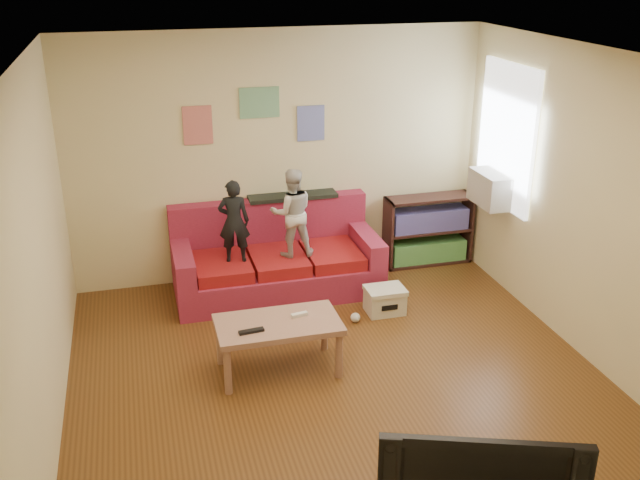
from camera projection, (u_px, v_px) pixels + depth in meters
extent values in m
cube|color=brown|center=(345.00, 392.00, 5.95)|extent=(4.50, 5.00, 0.01)
cube|color=white|center=(350.00, 61.00, 4.93)|extent=(4.50, 5.00, 0.01)
cube|color=beige|center=(279.00, 157.00, 7.68)|extent=(4.50, 0.01, 2.70)
cube|color=beige|center=(510.00, 446.00, 3.20)|extent=(4.50, 0.01, 2.70)
cube|color=beige|center=(34.00, 274.00, 4.90)|extent=(0.01, 5.00, 2.70)
cube|color=beige|center=(604.00, 215.00, 5.98)|extent=(0.01, 5.00, 2.70)
cube|color=#9D2441|center=(277.00, 277.00, 7.64)|extent=(2.16, 0.97, 0.32)
cube|color=#9D2441|center=(269.00, 225.00, 7.81)|extent=(2.16, 0.19, 0.59)
cube|color=#9D2441|center=(183.00, 262.00, 7.29)|extent=(0.19, 0.97, 0.27)
cube|color=#9D2441|center=(365.00, 243.00, 7.76)|extent=(0.19, 0.97, 0.27)
cube|color=maroon|center=(222.00, 267.00, 7.34)|extent=(0.56, 0.73, 0.13)
cube|color=maroon|center=(278.00, 261.00, 7.49)|extent=(0.56, 0.73, 0.13)
cube|color=maroon|center=(332.00, 255.00, 7.63)|extent=(0.56, 0.73, 0.13)
cube|color=black|center=(293.00, 196.00, 7.76)|extent=(0.97, 0.24, 0.04)
imported|color=black|center=(234.00, 221.00, 7.17)|extent=(0.35, 0.26, 0.86)
imported|color=beige|center=(292.00, 213.00, 7.30)|extent=(0.47, 0.37, 0.93)
cube|color=tan|center=(278.00, 325.00, 6.08)|extent=(1.06, 0.58, 0.05)
cylinder|color=tan|center=(228.00, 371.00, 5.84)|extent=(0.06, 0.06, 0.42)
cylinder|color=tan|center=(339.00, 355.00, 6.07)|extent=(0.06, 0.06, 0.42)
cylinder|color=tan|center=(220.00, 343.00, 6.27)|extent=(0.06, 0.06, 0.42)
cylinder|color=tan|center=(324.00, 329.00, 6.50)|extent=(0.06, 0.06, 0.42)
cube|color=black|center=(251.00, 331.00, 5.90)|extent=(0.22, 0.08, 0.02)
cube|color=white|center=(299.00, 315.00, 6.16)|extent=(0.15, 0.07, 0.03)
cube|color=#371E19|center=(388.00, 234.00, 8.14)|extent=(0.03, 0.31, 0.81)
cube|color=#371E19|center=(467.00, 226.00, 8.38)|extent=(0.03, 0.31, 0.81)
cube|color=#371E19|center=(426.00, 261.00, 8.41)|extent=(1.02, 0.31, 0.03)
cube|color=#371E19|center=(430.00, 198.00, 8.11)|extent=(1.02, 0.31, 0.03)
cube|color=#371E19|center=(428.00, 230.00, 8.26)|extent=(0.96, 0.31, 0.03)
cube|color=#3F8C41|center=(427.00, 250.00, 8.36)|extent=(0.90, 0.26, 0.24)
cube|color=#3F3F8C|center=(429.00, 219.00, 8.21)|extent=(0.90, 0.26, 0.24)
cube|color=white|center=(506.00, 136.00, 7.34)|extent=(0.04, 1.08, 1.48)
cube|color=#B7B2A3|center=(491.00, 189.00, 7.52)|extent=(0.28, 0.55, 0.35)
cube|color=#D87266|center=(198.00, 125.00, 7.31)|extent=(0.30, 0.01, 0.40)
cube|color=#72B27F|center=(259.00, 103.00, 7.39)|extent=(0.42, 0.01, 0.32)
cube|color=#727FCC|center=(311.00, 123.00, 7.61)|extent=(0.30, 0.01, 0.38)
cube|color=silver|center=(385.00, 302.00, 7.21)|extent=(0.37, 0.28, 0.22)
cube|color=silver|center=(385.00, 290.00, 7.16)|extent=(0.39, 0.30, 0.05)
cube|color=black|center=(390.00, 308.00, 7.07)|extent=(0.17, 0.00, 0.06)
imported|color=black|center=(479.00, 476.00, 3.90)|extent=(1.10, 0.52, 0.64)
sphere|color=silver|center=(355.00, 318.00, 7.04)|extent=(0.11, 0.11, 0.10)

